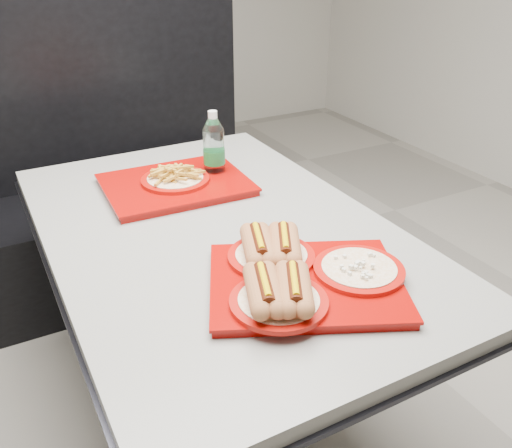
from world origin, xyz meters
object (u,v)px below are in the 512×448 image
booth_bench (123,195)px  water_bottle (214,150)px  tray_near (298,275)px  diner_table (219,276)px  tray_far (175,181)px

booth_bench → water_bottle: size_ratio=5.86×
tray_near → water_bottle: size_ratio=2.36×
diner_table → water_bottle: size_ratio=6.17×
tray_far → water_bottle: (0.15, 0.02, 0.07)m
tray_far → diner_table: bearing=-88.4°
tray_near → booth_bench: bearing=91.6°
tray_far → water_bottle: water_bottle is taller
water_bottle → tray_near: bearing=-98.4°
diner_table → water_bottle: 0.44m
water_bottle → booth_bench: bearing=100.4°
booth_bench → water_bottle: 0.90m
tray_near → tray_far: tray_near is taller
booth_bench → water_bottle: (0.14, -0.77, 0.45)m
tray_far → water_bottle: bearing=8.7°
tray_near → diner_table: bearing=96.3°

